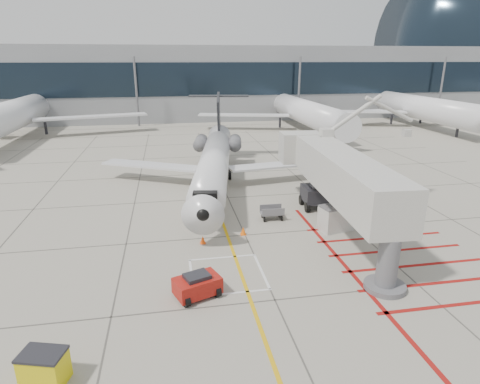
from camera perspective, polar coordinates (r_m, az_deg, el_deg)
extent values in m
plane|color=#9F9B89|center=(24.41, 2.53, -10.00)|extent=(260.00, 260.00, 0.00)
cone|color=#F34C0C|center=(26.75, -5.32, -6.77)|extent=(0.38, 0.38, 0.52)
cone|color=#F5610C|center=(27.89, 0.46, -5.53)|extent=(0.41, 0.41, 0.57)
cube|color=gray|center=(92.24, -0.95, 15.55)|extent=(180.00, 28.00, 14.00)
cube|color=black|center=(78.37, 0.77, 15.78)|extent=(180.00, 0.10, 6.00)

